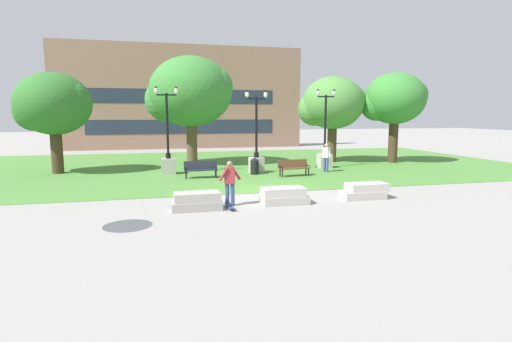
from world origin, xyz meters
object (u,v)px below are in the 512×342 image
at_px(skateboard, 230,207).
at_px(lamp_post_right, 256,156).
at_px(concrete_block_left, 284,196).
at_px(person_bystander_near_lawn, 326,156).
at_px(person_skateboarder, 230,181).
at_px(park_bench_near_right, 294,167).
at_px(park_bench_near_left, 201,168).
at_px(lamp_post_center, 168,156).
at_px(concrete_block_right, 364,191).
at_px(lamp_post_left, 325,152).
at_px(trash_bin, 255,166).
at_px(concrete_block_center, 197,201).

bearing_deg(skateboard, lamp_post_right, 70.20).
bearing_deg(concrete_block_left, person_bystander_near_lawn, 56.30).
distance_m(person_skateboarder, park_bench_near_right, 7.93).
xyz_separation_m(park_bench_near_left, lamp_post_center, (-1.66, 1.89, 0.50)).
height_order(concrete_block_right, lamp_post_left, lamp_post_left).
height_order(park_bench_near_right, lamp_post_center, lamp_post_center).
distance_m(lamp_post_right, trash_bin, 0.84).
bearing_deg(trash_bin, lamp_post_right, 67.30).
height_order(person_skateboarder, park_bench_near_right, person_skateboarder).
height_order(person_skateboarder, lamp_post_left, lamp_post_left).
bearing_deg(person_bystander_near_lawn, park_bench_near_right, -156.58).
distance_m(concrete_block_center, person_bystander_near_lawn, 11.42).
xyz_separation_m(lamp_post_left, lamp_post_center, (-9.84, -0.34, -0.00)).
xyz_separation_m(park_bench_near_right, person_bystander_near_lawn, (2.39, 1.04, 0.45)).
distance_m(person_skateboarder, lamp_post_right, 8.64).
height_order(concrete_block_left, person_skateboarder, person_skateboarder).
bearing_deg(person_skateboarder, concrete_block_right, 0.02).
relative_size(concrete_block_right, trash_bin, 2.01).
relative_size(concrete_block_right, lamp_post_right, 0.40).
xyz_separation_m(skateboard, park_bench_near_right, (4.81, 6.84, 0.45)).
bearing_deg(trash_bin, lamp_post_center, 164.56).
relative_size(lamp_post_left, trash_bin, 5.23).
height_order(park_bench_near_left, person_bystander_near_lawn, person_bystander_near_lawn).
bearing_deg(concrete_block_center, concrete_block_left, 2.89).
bearing_deg(lamp_post_center, concrete_block_center, -85.13).
relative_size(concrete_block_right, person_skateboarder, 1.13).
bearing_deg(concrete_block_center, park_bench_near_left, 83.02).
relative_size(concrete_block_left, person_skateboarder, 1.05).
bearing_deg(trash_bin, person_bystander_near_lawn, -1.21).
height_order(person_skateboarder, person_bystander_near_lawn, person_bystander_near_lawn).
height_order(park_bench_near_right, lamp_post_right, lamp_post_right).
height_order(skateboard, person_bystander_near_lawn, person_bystander_near_lawn).
relative_size(concrete_block_left, park_bench_near_left, 0.99).
xyz_separation_m(concrete_block_right, lamp_post_left, (2.17, 9.14, 0.73)).
bearing_deg(skateboard, person_bystander_near_lawn, 47.56).
distance_m(concrete_block_right, person_bystander_near_lawn, 7.57).
xyz_separation_m(concrete_block_center, concrete_block_right, (6.88, 0.33, 0.00)).
bearing_deg(person_bystander_near_lawn, person_skateboarder, -133.95).
xyz_separation_m(lamp_post_left, lamp_post_right, (-4.77, -1.05, -0.04)).
bearing_deg(lamp_post_center, concrete_block_left, -65.21).
distance_m(concrete_block_center, skateboard, 1.22).
relative_size(concrete_block_center, park_bench_near_right, 0.97).
bearing_deg(lamp_post_center, lamp_post_right, -7.93).
bearing_deg(park_bench_near_right, lamp_post_center, 160.11).
bearing_deg(concrete_block_center, person_skateboarder, 14.57).
bearing_deg(concrete_block_left, concrete_block_center, -177.11).
bearing_deg(person_bystander_near_lawn, skateboard, -132.44).
bearing_deg(concrete_block_right, park_bench_near_right, 97.88).
height_order(person_skateboarder, skateboard, person_skateboarder).
relative_size(trash_bin, person_bystander_near_lawn, 0.56).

